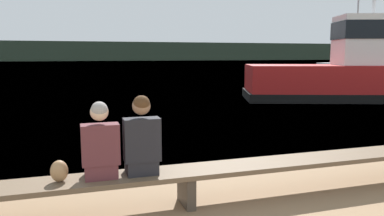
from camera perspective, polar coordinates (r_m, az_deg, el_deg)
The scene contains 8 objects.
water_surface at distance 126.23m, azimuth -17.22°, elevation 6.93°, with size 240.00×240.00×0.00m, color #386084.
far_shoreline at distance 122.49m, azimuth -17.26°, elevation 8.26°, with size 600.00×12.00×5.79m, color #2D3D2D.
bench_main at distance 4.90m, azimuth -0.87°, elevation -10.23°, with size 8.77×0.56×0.47m.
person_left at distance 4.59m, azimuth -13.79°, elevation -5.47°, with size 0.44×0.35×0.93m.
person_right at distance 4.64m, azimuth -7.66°, elevation -4.74°, with size 0.44×0.36×0.99m.
shopping_bag at distance 4.68m, azimuth -19.58°, elevation -9.04°, with size 0.20×0.17×0.26m.
tugboat_red at distance 17.84m, azimuth 25.31°, elevation 4.76°, with size 10.70×6.33×6.29m.
moored_sailboat at distance 31.09m, azimuth 23.84°, elevation 5.21°, with size 7.46×3.84×10.10m.
Camera 1 is at (-1.00, -0.88, 1.94)m, focal length 35.00 mm.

